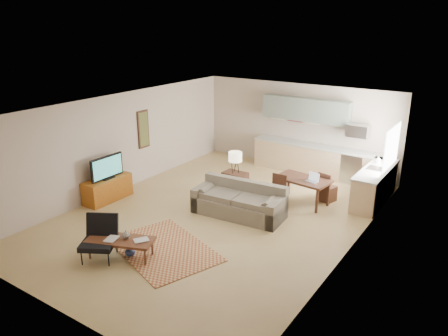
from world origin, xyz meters
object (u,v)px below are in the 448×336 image
Objects in this scene: armchair at (98,239)px; tv_credenza at (108,189)px; coffee_table at (121,248)px; console_table at (235,185)px; sofa at (239,200)px; dining_table at (302,191)px.

tv_credenza is at bearing 104.64° from armchair.
coffee_table is 3.88m from console_table.
tv_credenza is (-3.39, -1.12, -0.10)m from sofa.
dining_table is at bearing 35.05° from armchair.
armchair is (-0.31, -0.28, 0.22)m from coffee_table.
console_table reaches higher than tv_credenza.
dining_table is (4.38, 2.66, 0.04)m from tv_credenza.
console_table is 1.77m from dining_table.
coffee_table is 4.93m from dining_table.
armchair reaches higher than sofa.
console_table is at bearing 51.76° from armchair.
coffee_table is 0.99× the size of dining_table.
console_table is at bearing 35.86° from tv_credenza.
tv_credenza is at bearing 120.67° from coffee_table.
coffee_table is 0.48m from armchair.
coffee_table is at bearing -92.78° from console_table.
armchair is at bearing -160.01° from coffee_table.
console_table is (0.58, 4.15, -0.06)m from armchair.
coffee_table is at bearing 11.75° from armchair.
sofa is at bearing 18.31° from tv_credenza.
console_table is at bearing -150.76° from dining_table.
dining_table is (1.91, 4.55, 0.14)m from coffee_table.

